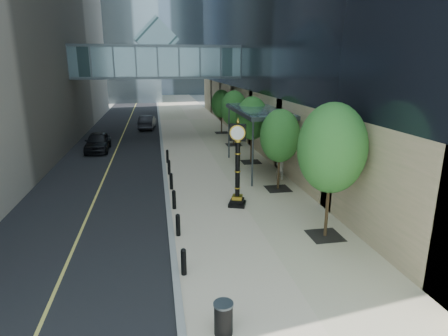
{
  "coord_description": "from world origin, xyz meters",
  "views": [
    {
      "loc": [
        -3.43,
        -10.9,
        7.29
      ],
      "look_at": [
        -0.18,
        6.88,
        2.27
      ],
      "focal_mm": 30.0,
      "sensor_mm": 36.0,
      "label": 1
    }
  ],
  "objects": [
    {
      "name": "ground",
      "position": [
        0.0,
        0.0,
        0.0
      ],
      "size": [
        320.0,
        320.0,
        0.0
      ],
      "primitive_type": "plane",
      "color": "gray",
      "rests_on": "ground"
    },
    {
      "name": "road",
      "position": [
        -7.0,
        40.0,
        0.01
      ],
      "size": [
        8.0,
        180.0,
        0.02
      ],
      "primitive_type": "cube",
      "color": "black",
      "rests_on": "ground"
    },
    {
      "name": "sidewalk",
      "position": [
        1.0,
        40.0,
        0.03
      ],
      "size": [
        8.0,
        180.0,
        0.06
      ],
      "primitive_type": "cube",
      "color": "beige",
      "rests_on": "ground"
    },
    {
      "name": "curb",
      "position": [
        -3.0,
        40.0,
        0.04
      ],
      "size": [
        0.25,
        180.0,
        0.07
      ],
      "primitive_type": "cube",
      "color": "gray",
      "rests_on": "ground"
    },
    {
      "name": "skywalk",
      "position": [
        -3.0,
        28.0,
        7.71
      ],
      "size": [
        17.0,
        4.2,
        5.8
      ],
      "color": "slate",
      "rests_on": "ground"
    },
    {
      "name": "entrance_canopy",
      "position": [
        3.48,
        14.0,
        4.19
      ],
      "size": [
        3.0,
        8.0,
        4.38
      ],
      "color": "#383F44",
      "rests_on": "ground"
    },
    {
      "name": "bollard_row",
      "position": [
        -2.7,
        9.0,
        0.51
      ],
      "size": [
        0.2,
        16.2,
        0.9
      ],
      "color": "black",
      "rests_on": "sidewalk"
    },
    {
      "name": "street_trees",
      "position": [
        3.6,
        14.23,
        3.52
      ],
      "size": [
        2.82,
        28.54,
        5.8
      ],
      "color": "black",
      "rests_on": "sidewalk"
    },
    {
      "name": "street_clock",
      "position": [
        0.6,
        7.24,
        2.03
      ],
      "size": [
        1.1,
        1.1,
        4.54
      ],
      "rotation": [
        0.0,
        0.0,
        -0.37
      ],
      "color": "black",
      "rests_on": "sidewalk"
    },
    {
      "name": "trash_bin",
      "position": [
        -1.86,
        -2.23,
        0.51
      ],
      "size": [
        0.67,
        0.67,
        0.9
      ],
      "primitive_type": "cylinder",
      "rotation": [
        0.0,
        0.0,
        0.36
      ],
      "color": "black",
      "rests_on": "sidewalk"
    },
    {
      "name": "pedestrian",
      "position": [
        4.32,
        11.33,
        0.83
      ],
      "size": [
        0.57,
        0.38,
        1.54
      ],
      "primitive_type": "imported",
      "rotation": [
        0.0,
        0.0,
        3.16
      ],
      "color": "#B0AAA1",
      "rests_on": "sidewalk"
    },
    {
      "name": "car_near",
      "position": [
        -8.47,
        22.3,
        0.83
      ],
      "size": [
        1.96,
        4.78,
        1.62
      ],
      "primitive_type": "imported",
      "rotation": [
        0.0,
        0.0,
        0.01
      ],
      "color": "black",
      "rests_on": "road"
    },
    {
      "name": "car_far",
      "position": [
        -4.43,
        33.39,
        0.79
      ],
      "size": [
        2.07,
        4.79,
        1.53
      ],
      "primitive_type": "imported",
      "rotation": [
        0.0,
        0.0,
        3.04
      ],
      "color": "black",
      "rests_on": "road"
    }
  ]
}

